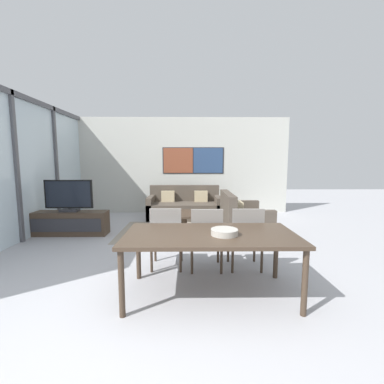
{
  "coord_description": "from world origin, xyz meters",
  "views": [
    {
      "loc": [
        0.4,
        -1.92,
        1.52
      ],
      "look_at": [
        0.45,
        2.87,
        0.95
      ],
      "focal_mm": 24.0,
      "sensor_mm": 36.0,
      "label": 1
    }
  ],
  "objects": [
    {
      "name": "wall_back",
      "position": [
        0.02,
        5.71,
        1.41
      ],
      "size": [
        6.64,
        0.09,
        2.8
      ],
      "color": "silver",
      "rests_on": "ground_plane"
    },
    {
      "name": "window_wall_left",
      "position": [
        -2.81,
        2.86,
        1.53
      ],
      "size": [
        0.07,
        5.71,
        2.8
      ],
      "color": "silver",
      "rests_on": "ground_plane"
    },
    {
      "name": "coffee_table",
      "position": [
        0.27,
        3.55,
        0.31
      ],
      "size": [
        0.88,
        0.88,
        0.41
      ],
      "color": "#423326",
      "rests_on": "ground_plane"
    },
    {
      "name": "ground_plane",
      "position": [
        0.0,
        0.0,
        0.0
      ],
      "size": [
        24.0,
        24.0,
        0.0
      ],
      "primitive_type": "plane",
      "color": "#B2B2B7"
    },
    {
      "name": "dining_chair_right",
      "position": [
        1.19,
        1.56,
        0.51
      ],
      "size": [
        0.46,
        0.46,
        0.89
      ],
      "color": "gray",
      "rests_on": "ground_plane"
    },
    {
      "name": "tv_console",
      "position": [
        -2.09,
        3.33,
        0.24
      ],
      "size": [
        1.54,
        0.39,
        0.49
      ],
      "color": "#423326",
      "rests_on": "ground_plane"
    },
    {
      "name": "dining_table",
      "position": [
        0.63,
        0.87,
        0.66
      ],
      "size": [
        1.91,
        0.96,
        0.72
      ],
      "color": "#423326",
      "rests_on": "ground_plane"
    },
    {
      "name": "area_rug",
      "position": [
        0.27,
        3.55,
        0.0
      ],
      "size": [
        2.74,
        1.8,
        0.01
      ],
      "color": "gray",
      "rests_on": "ground_plane"
    },
    {
      "name": "fruit_bowl",
      "position": [
        0.78,
        0.8,
        0.76
      ],
      "size": [
        0.3,
        0.3,
        0.07
      ],
      "color": "#B7B2A8",
      "rests_on": "dining_table"
    },
    {
      "name": "sofa_side",
      "position": [
        1.51,
        3.46,
        0.28
      ],
      "size": [
        0.91,
        1.38,
        0.86
      ],
      "rotation": [
        0.0,
        0.0,
        1.57
      ],
      "color": "#51473D",
      "rests_on": "ground_plane"
    },
    {
      "name": "dining_chair_centre",
      "position": [
        0.63,
        1.54,
        0.51
      ],
      "size": [
        0.46,
        0.46,
        0.89
      ],
      "color": "gray",
      "rests_on": "ground_plane"
    },
    {
      "name": "dining_chair_left",
      "position": [
        0.08,
        1.6,
        0.51
      ],
      "size": [
        0.46,
        0.46,
        0.89
      ],
      "color": "gray",
      "rests_on": "ground_plane"
    },
    {
      "name": "sofa_main",
      "position": [
        0.27,
        4.95,
        0.28
      ],
      "size": [
        1.93,
        0.91,
        0.86
      ],
      "color": "#51473D",
      "rests_on": "ground_plane"
    },
    {
      "name": "television",
      "position": [
        -2.09,
        3.33,
        0.81
      ],
      "size": [
        0.98,
        0.2,
        0.66
      ],
      "color": "#2D2D33",
      "rests_on": "tv_console"
    }
  ]
}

